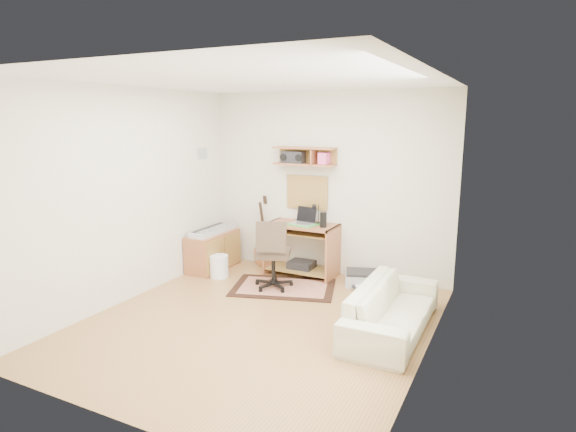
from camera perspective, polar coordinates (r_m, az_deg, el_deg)
The scene contains 22 objects.
floor at distance 5.44m, azimuth -3.59°, elevation -12.57°, with size 3.60×4.00×0.01m, color #A57744.
ceiling at distance 4.99m, azimuth -3.98°, elevation 15.97°, with size 3.60×4.00×0.01m, color white.
back_wall at distance 6.84m, azimuth 4.70°, elevation 3.78°, with size 3.60×0.01×2.60m, color beige.
left_wall at distance 6.15m, azimuth -18.49°, elevation 2.36°, with size 0.01×4.00×2.60m, color beige.
right_wall at distance 4.45m, azimuth 16.78°, elevation -0.85°, with size 0.01×4.00×2.60m, color beige.
wall_shelf at distance 6.80m, azimuth 1.98°, elevation 7.15°, with size 0.90×0.25×0.26m, color #9F5D38.
cork_board at distance 6.95m, azimuth 2.31°, elevation 2.85°, with size 0.64×0.03×0.49m, color #AB7D55.
wall_photo at distance 7.23m, azimuth -10.18°, elevation 7.40°, with size 0.02×0.20×0.15m, color #4C8CBF.
desk at distance 6.88m, azimuth 1.64°, elevation -4.02°, with size 1.00×0.55×0.75m, color #9F5D38, non-canonical shape.
laptop at distance 6.74m, azimuth 1.73°, elevation -0.02°, with size 0.31×0.31×0.24m, color silver, non-canonical shape.
speaker at distance 6.59m, azimuth 4.23°, elevation -0.45°, with size 0.09×0.09×0.21m, color black.
desk_lamp at distance 6.81m, azimuth 3.64°, elevation 0.25°, with size 0.09×0.09×0.28m, color black, non-canonical shape.
pencil_cup at distance 6.75m, azimuth 4.29°, elevation -0.61°, with size 0.07×0.07×0.10m, color #365CA4.
boombox at distance 6.87m, azimuth 0.62°, elevation 7.04°, with size 0.33×0.15×0.17m, color black.
rug at distance 6.45m, azimuth -0.53°, elevation -8.51°, with size 1.34×0.89×0.02m, color tan.
task_chair at distance 6.30m, azimuth -1.77°, elevation -4.49°, with size 0.49×0.49×0.96m, color #3A2D22, non-canonical shape.
cabinet at distance 7.27m, azimuth -8.94°, elevation -4.12°, with size 0.40×0.90×0.55m, color #9F5D38.
music_keyboard at distance 7.19m, azimuth -9.02°, elevation -1.73°, with size 0.26×0.84×0.07m, color #B2B5BA.
guitar at distance 7.28m, azimuth -3.17°, elevation -1.82°, with size 0.29×0.18×1.08m, color #AA6534, non-canonical shape.
waste_basket at distance 6.90m, azimuth -8.24°, elevation -5.96°, with size 0.27×0.27×0.32m, color white.
printer at distance 6.62m, azimuth 8.96°, elevation -7.41°, with size 0.48×0.37×0.18m, color #A5A8AA.
sofa at distance 5.22m, azimuth 12.36°, elevation -9.85°, with size 1.72×0.50×0.67m, color beige.
Camera 1 is at (2.50, -4.30, 2.21)m, focal length 29.79 mm.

